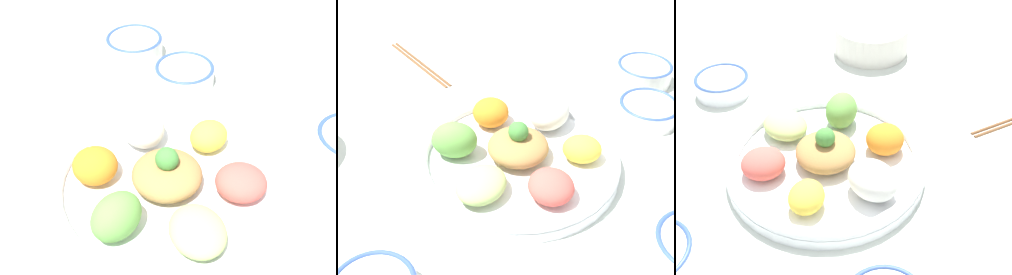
# 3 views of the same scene
# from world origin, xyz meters

# --- Properties ---
(ground_plane) EXTENTS (2.40, 2.40, 0.00)m
(ground_plane) POSITION_xyz_m (0.00, 0.00, 0.00)
(ground_plane) COLOR silver
(salad_platter) EXTENTS (0.34, 0.34, 0.09)m
(salad_platter) POSITION_xyz_m (-0.04, -0.01, 0.03)
(salad_platter) COLOR white
(salad_platter) RESTS_ON ground_plane
(rice_bowl_plain) EXTENTS (0.11, 0.11, 0.04)m
(rice_bowl_plain) POSITION_xyz_m (-0.33, -0.14, 0.02)
(rice_bowl_plain) COLOR white
(rice_bowl_plain) RESTS_ON ground_plane
(side_serving_bowl) EXTENTS (0.17, 0.17, 0.07)m
(side_serving_bowl) POSITION_xyz_m (-0.39, 0.21, 0.04)
(side_serving_bowl) COLOR silver
(side_serving_bowl) RESTS_ON ground_plane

